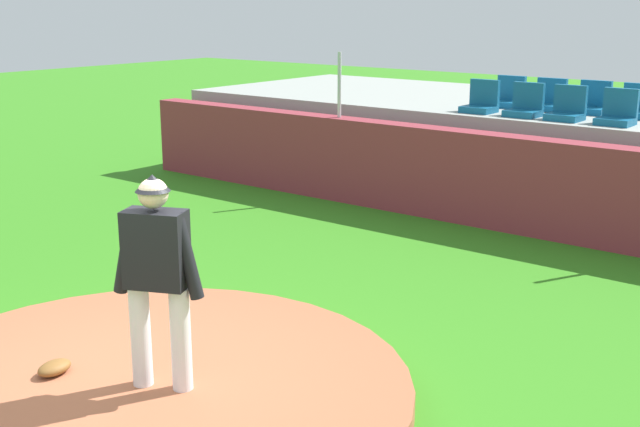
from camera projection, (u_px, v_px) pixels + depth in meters
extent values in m
plane|color=#317D1B|center=(137.00, 411.00, 6.50)|extent=(60.00, 60.00, 0.00)
cylinder|color=#A25B3C|center=(136.00, 397.00, 6.47)|extent=(4.42, 4.42, 0.25)
cylinder|color=white|center=(141.00, 335.00, 6.32)|extent=(0.16, 0.16, 0.83)
cylinder|color=white|center=(181.00, 339.00, 6.24)|extent=(0.16, 0.16, 0.83)
cube|color=black|center=(156.00, 249.00, 6.10)|extent=(0.53, 0.42, 0.60)
cylinder|color=black|center=(126.00, 251.00, 6.16)|extent=(0.27, 0.20, 0.68)
cylinder|color=black|center=(187.00, 256.00, 6.05)|extent=(0.27, 0.20, 0.68)
sphere|color=beige|center=(153.00, 193.00, 5.99)|extent=(0.23, 0.23, 0.23)
cone|color=black|center=(152.00, 183.00, 5.97)|extent=(0.35, 0.35, 0.13)
ellipsoid|color=brown|center=(54.00, 368.00, 6.58)|extent=(0.23, 0.32, 0.11)
cube|color=maroon|center=(512.00, 183.00, 11.50)|extent=(14.38, 0.40, 1.36)
cylinder|color=silver|center=(339.00, 85.00, 13.02)|extent=(0.06, 0.06, 1.05)
cube|color=gray|center=(583.00, 151.00, 13.57)|extent=(14.11, 4.47, 1.50)
cube|color=#125881|center=(479.00, 109.00, 12.65)|extent=(0.48, 0.44, 0.10)
cube|color=#125881|center=(485.00, 92.00, 12.72)|extent=(0.48, 0.08, 0.40)
cube|color=#125881|center=(523.00, 113.00, 12.19)|extent=(0.48, 0.44, 0.10)
cube|color=#125881|center=(529.00, 96.00, 12.27)|extent=(0.48, 0.08, 0.40)
cube|color=#125881|center=(564.00, 117.00, 11.81)|extent=(0.48, 0.44, 0.10)
cube|color=#125881|center=(570.00, 99.00, 11.88)|extent=(0.48, 0.08, 0.40)
cube|color=#125881|center=(615.00, 122.00, 11.37)|extent=(0.48, 0.44, 0.10)
cube|color=#125881|center=(621.00, 102.00, 11.44)|extent=(0.48, 0.08, 0.40)
cube|color=#125881|center=(506.00, 104.00, 13.30)|extent=(0.48, 0.44, 0.10)
cube|color=#125881|center=(512.00, 88.00, 13.37)|extent=(0.48, 0.08, 0.40)
cube|color=#125881|center=(546.00, 107.00, 12.88)|extent=(0.48, 0.44, 0.10)
cube|color=#125881|center=(552.00, 91.00, 12.95)|extent=(0.48, 0.08, 0.40)
cube|color=#125881|center=(590.00, 111.00, 12.50)|extent=(0.48, 0.44, 0.10)
cube|color=#125881|center=(596.00, 93.00, 12.57)|extent=(0.48, 0.08, 0.40)
cube|color=#125881|center=(634.00, 115.00, 12.05)|extent=(0.48, 0.44, 0.10)
cube|color=#125881|center=(640.00, 97.00, 12.13)|extent=(0.48, 0.08, 0.40)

